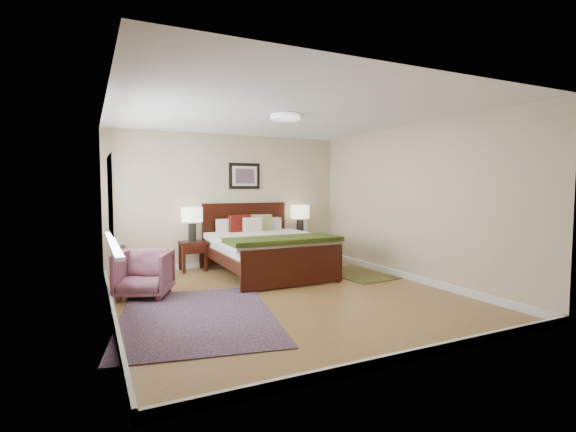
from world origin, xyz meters
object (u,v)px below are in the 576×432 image
object	(u,v)px
nightstand_right	(300,245)
rug_persian	(197,317)
lamp_right	(300,214)
armchair	(144,274)
bed	(266,243)
nightstand_left	(193,248)
lamp_left	(192,217)

from	to	relation	value
nightstand_right	rug_persian	size ratio (longest dim) A/B	0.22
lamp_right	armchair	world-z (taller)	lamp_right
bed	rug_persian	xyz separation A→B (m)	(-1.64, -1.88, -0.54)
armchair	rug_persian	size ratio (longest dim) A/B	0.29
lamp_right	rug_persian	distance (m)	3.99
nightstand_left	rug_persian	world-z (taller)	nightstand_left
nightstand_left	nightstand_right	xyz separation A→B (m)	(2.18, 0.01, -0.08)
lamp_left	rug_persian	distance (m)	2.95
nightstand_left	lamp_left	size ratio (longest dim) A/B	0.87
lamp_left	nightstand_left	bearing A→B (deg)	-90.00
bed	lamp_right	size ratio (longest dim) A/B	3.59
rug_persian	nightstand_left	bearing A→B (deg)	88.76
nightstand_right	rug_persian	bearing A→B (deg)	-135.46
bed	nightstand_left	size ratio (longest dim) A/B	4.13
nightstand_left	nightstand_right	distance (m)	2.19
nightstand_left	nightstand_right	world-z (taller)	nightstand_left
lamp_left	lamp_right	size ratio (longest dim) A/B	1.00
nightstand_left	rug_persian	xyz separation A→B (m)	(-0.57, -2.71, -0.41)
lamp_left	lamp_right	xyz separation A→B (m)	(2.18, 0.00, -0.01)
bed	rug_persian	world-z (taller)	bed
bed	nightstand_right	size ratio (longest dim) A/B	4.14
bed	lamp_left	world-z (taller)	bed
lamp_right	rug_persian	bearing A→B (deg)	-135.32
lamp_right	rug_persian	xyz separation A→B (m)	(-2.76, -2.73, -0.96)
nightstand_left	lamp_left	bearing A→B (deg)	90.00
nightstand_left	nightstand_right	bearing A→B (deg)	0.15
nightstand_left	nightstand_right	size ratio (longest dim) A/B	1.00
nightstand_right	lamp_right	world-z (taller)	lamp_right
rug_persian	lamp_right	bearing A→B (deg)	55.38
bed	rug_persian	size ratio (longest dim) A/B	0.90
nightstand_left	armchair	bearing A→B (deg)	-124.04
armchair	bed	bearing A→B (deg)	42.02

